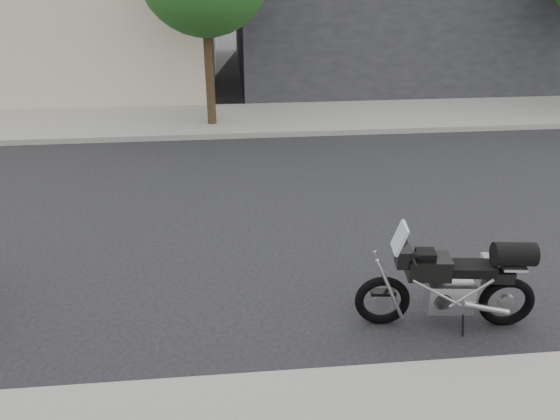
{
  "coord_description": "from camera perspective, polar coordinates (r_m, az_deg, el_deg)",
  "views": [
    {
      "loc": [
        1.55,
        8.85,
        4.57
      ],
      "look_at": [
        0.82,
        1.29,
        0.9
      ],
      "focal_mm": 35.0,
      "sensor_mm": 36.0,
      "label": 1
    }
  ],
  "objects": [
    {
      "name": "ground",
      "position": [
        10.08,
        3.9,
        -1.24
      ],
      "size": [
        120.0,
        120.0,
        0.0
      ],
      "primitive_type": "plane",
      "color": "black",
      "rests_on": "ground"
    },
    {
      "name": "far_sidewalk",
      "position": [
        16.07,
        0.19,
        9.53
      ],
      "size": [
        44.0,
        3.0,
        0.15
      ],
      "primitive_type": "cube",
      "color": "gray",
      "rests_on": "ground"
    },
    {
      "name": "motorcycle",
      "position": [
        7.51,
        18.16,
        -7.18
      ],
      "size": [
        2.35,
        0.76,
        1.49
      ],
      "rotation": [
        0.0,
        0.0,
        -0.12
      ],
      "color": "black",
      "rests_on": "ground"
    }
  ]
}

